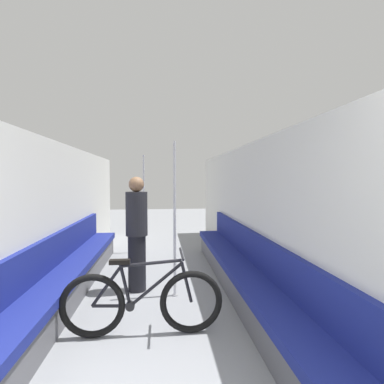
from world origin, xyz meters
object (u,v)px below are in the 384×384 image
at_px(bench_seat_row_right, 243,275).
at_px(passenger_standing, 137,232).
at_px(grab_pole_near, 144,205).
at_px(grab_pole_far, 175,221).
at_px(bench_seat_row_left, 63,281).
at_px(bicycle, 142,302).

height_order(bench_seat_row_right, passenger_standing, passenger_standing).
relative_size(bench_seat_row_right, grab_pole_near, 2.47).
xyz_separation_m(grab_pole_near, passenger_standing, (0.02, -2.20, -0.18)).
distance_m(grab_pole_near, grab_pole_far, 2.50).
bearing_deg(bench_seat_row_left, grab_pole_near, 70.99).
bearing_deg(passenger_standing, grab_pole_far, -150.53).
height_order(bicycle, grab_pole_far, grab_pole_far).
bearing_deg(grab_pole_far, grab_pole_near, 102.47).
distance_m(bicycle, grab_pole_far, 1.24).
xyz_separation_m(bicycle, grab_pole_far, (0.37, 0.98, 0.67)).
relative_size(bench_seat_row_left, grab_pole_far, 2.47).
xyz_separation_m(grab_pole_near, grab_pole_far, (0.54, -2.44, 0.00)).
relative_size(bench_seat_row_left, bench_seat_row_right, 1.00).
xyz_separation_m(bicycle, passenger_standing, (-0.15, 1.23, 0.48)).
xyz_separation_m(bench_seat_row_right, grab_pole_far, (-0.91, 0.08, 0.72)).
bearing_deg(bench_seat_row_right, passenger_standing, 167.26).
bearing_deg(passenger_standing, grab_pole_near, -34.61).
bearing_deg(grab_pole_near, bench_seat_row_left, -109.01).
bearing_deg(bench_seat_row_left, bicycle, -40.98).
distance_m(bench_seat_row_left, passenger_standing, 1.09).
distance_m(grab_pole_near, passenger_standing, 2.21).
bearing_deg(bench_seat_row_right, bench_seat_row_left, 180.00).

